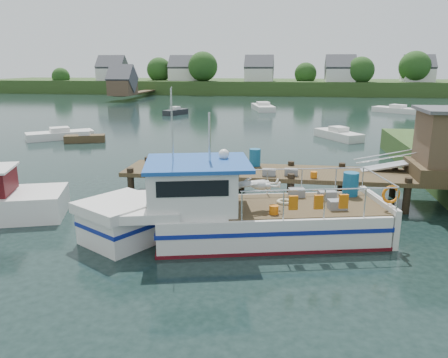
# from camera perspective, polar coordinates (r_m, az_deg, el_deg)

# --- Properties ---
(ground_plane) EXTENTS (160.00, 160.00, 0.00)m
(ground_plane) POSITION_cam_1_polar(r_m,az_deg,el_deg) (21.41, 3.24, -2.46)
(ground_plane) COLOR black
(far_shore) EXTENTS (140.00, 42.55, 9.22)m
(far_shore) POSITION_cam_1_polar(r_m,az_deg,el_deg) (102.85, 7.64, 12.22)
(far_shore) COLOR #2F4A1E
(far_shore) RESTS_ON ground
(dock) EXTENTS (16.60, 3.00, 4.78)m
(dock) POSITION_cam_1_polar(r_m,az_deg,el_deg) (21.32, 21.06, 2.71)
(dock) COLOR #443620
(dock) RESTS_ON ground
(lobster_boat) EXTENTS (11.63, 5.58, 5.59)m
(lobster_boat) POSITION_cam_1_polar(r_m,az_deg,el_deg) (16.13, 0.99, -4.45)
(lobster_boat) COLOR silver
(lobster_boat) RESTS_ON ground
(moored_rowboat) EXTENTS (3.45, 2.14, 0.95)m
(moored_rowboat) POSITION_cam_1_polar(r_m,az_deg,el_deg) (38.62, -17.72, 5.13)
(moored_rowboat) COLOR #443620
(moored_rowboat) RESTS_ON ground
(moored_far) EXTENTS (6.47, 5.68, 1.10)m
(moored_far) POSITION_cam_1_polar(r_m,az_deg,el_deg) (64.41, 21.73, 8.41)
(moored_far) COLOR silver
(moored_far) RESTS_ON ground
(moored_a) EXTENTS (5.58, 4.82, 1.02)m
(moored_a) POSITION_cam_1_polar(r_m,az_deg,el_deg) (41.07, -20.63, 5.45)
(moored_a) COLOR silver
(moored_a) RESTS_ON ground
(moored_b) EXTENTS (4.05, 5.08, 1.09)m
(moored_b) POSITION_cam_1_polar(r_m,az_deg,el_deg) (39.61, 14.69, 5.65)
(moored_b) COLOR silver
(moored_b) RESTS_ON ground
(moored_d) EXTENTS (3.94, 7.30, 1.18)m
(moored_d) POSITION_cam_1_polar(r_m,az_deg,el_deg) (63.61, 5.11, 9.34)
(moored_d) COLOR silver
(moored_d) RESTS_ON ground
(moored_e) EXTENTS (2.80, 3.92, 1.04)m
(moored_e) POSITION_cam_1_polar(r_m,az_deg,el_deg) (58.04, -6.34, 8.74)
(moored_e) COLOR black
(moored_e) RESTS_ON ground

